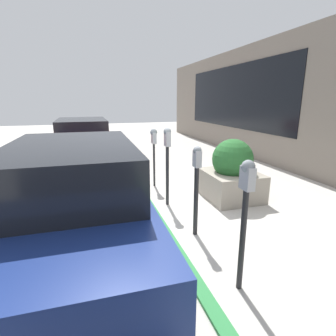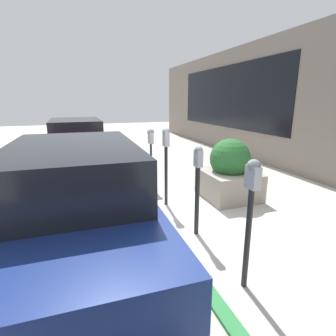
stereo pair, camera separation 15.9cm
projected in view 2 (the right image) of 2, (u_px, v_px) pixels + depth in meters
ground_plane at (163, 220)px, 4.57m from camera, size 40.00×40.00×0.00m
curb_strip at (158, 220)px, 4.54m from camera, size 24.50×0.16×0.04m
parking_meter_nearest at (251, 202)px, 2.71m from camera, size 0.16×0.14×1.47m
parking_meter_second at (198, 179)px, 3.90m from camera, size 0.14×0.12×1.39m
parking_meter_middle at (166, 152)px, 4.99m from camera, size 0.17×0.15×1.53m
parking_meter_fourth at (151, 142)px, 6.12m from camera, size 0.19×0.16×1.39m
planter_box at (229, 173)px, 5.52m from camera, size 1.14×1.06×1.27m
parked_car_middle at (77, 194)px, 3.62m from camera, size 4.79×1.84×1.49m
parked_car_rear at (77, 138)px, 9.12m from camera, size 4.76×1.88×1.40m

